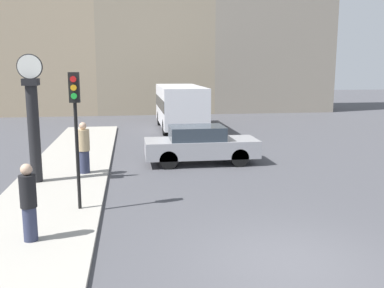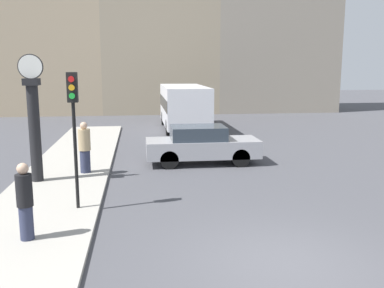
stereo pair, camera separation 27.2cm
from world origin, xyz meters
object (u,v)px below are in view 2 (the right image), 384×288
at_px(street_clock, 34,122).
at_px(pedestrian_black_jacket, 25,201).
at_px(traffic_light_near, 73,112).
at_px(pedestrian_tan_coat, 85,148).
at_px(sedan_car, 201,145).
at_px(bus_distant, 184,105).

xyz_separation_m(street_clock, pedestrian_black_jacket, (0.88, -5.00, -1.08)).
height_order(traffic_light_near, pedestrian_black_jacket, traffic_light_near).
distance_m(traffic_light_near, pedestrian_black_jacket, 2.76).
bearing_deg(pedestrian_tan_coat, pedestrian_black_jacket, -95.28).
bearing_deg(street_clock, sedan_car, 21.89).
distance_m(sedan_car, pedestrian_tan_coat, 4.58).
bearing_deg(pedestrian_black_jacket, pedestrian_tan_coat, 84.72).
distance_m(sedan_car, bus_distant, 9.54).
height_order(bus_distant, street_clock, street_clock).
relative_size(pedestrian_black_jacket, pedestrian_tan_coat, 0.94).
distance_m(bus_distant, pedestrian_tan_coat, 11.85).
relative_size(bus_distant, pedestrian_black_jacket, 4.15).
bearing_deg(pedestrian_black_jacket, bus_distant, 72.72).
distance_m(street_clock, pedestrian_black_jacket, 5.19).
height_order(street_clock, pedestrian_tan_coat, street_clock).
height_order(sedan_car, bus_distant, bus_distant).
bearing_deg(traffic_light_near, street_clock, 119.56).
relative_size(sedan_car, pedestrian_tan_coat, 2.46).
relative_size(traffic_light_near, pedestrian_black_jacket, 2.10).
relative_size(street_clock, pedestrian_black_jacket, 2.41).
distance_m(sedan_car, street_clock, 6.38).
bearing_deg(sedan_car, traffic_light_near, -127.71).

